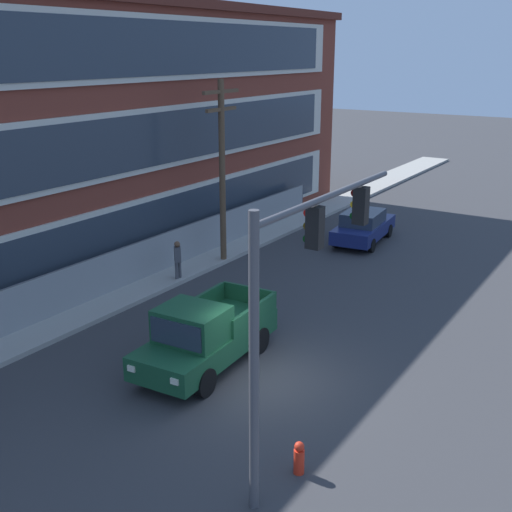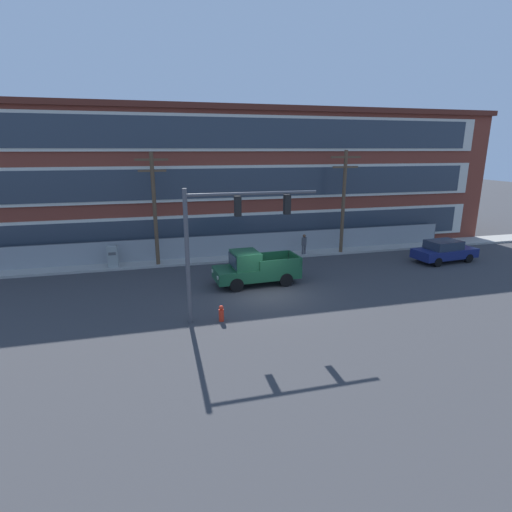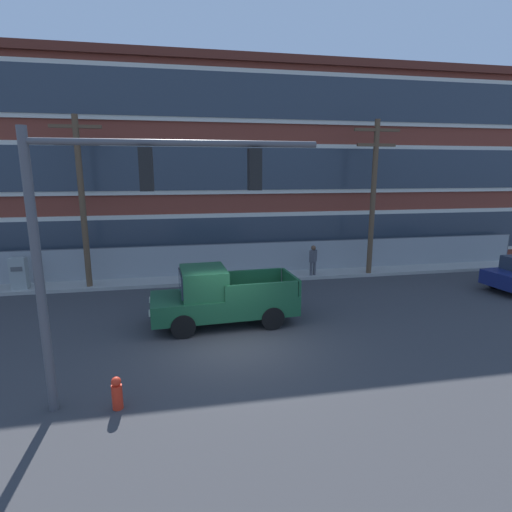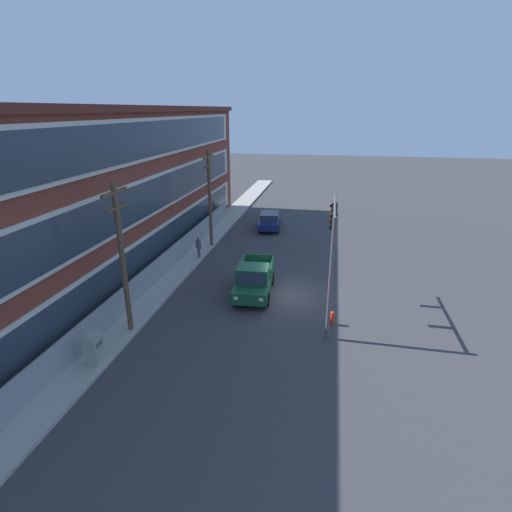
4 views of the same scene
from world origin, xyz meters
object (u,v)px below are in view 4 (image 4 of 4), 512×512
Objects in this scene: traffic_signal_mast at (333,243)px; utility_pole_near_corner at (122,254)px; pickup_truck_dark_green at (254,280)px; sedan_navy at (270,220)px; electrical_cabinet at (95,350)px; utility_pole_midblock at (210,195)px; pedestrian_near_cabinet at (199,247)px; fire_hydrant at (332,318)px.

utility_pole_near_corner reaches higher than traffic_signal_mast.
pickup_truck_dark_green is 1.10× the size of sedan_navy.
utility_pole_near_corner is at bearing 106.79° from traffic_signal_mast.
electrical_cabinet is (-2.93, 0.11, -3.42)m from utility_pole_near_corner.
sedan_navy is at bearing -32.16° from utility_pole_midblock.
utility_pole_midblock is 4.86× the size of electrical_cabinet.
pickup_truck_dark_green reaches higher than pedestrian_near_cabinet.
pickup_truck_dark_green is 3.06× the size of pedestrian_near_cabinet.
utility_pole_near_corner is 9.82× the size of fire_hydrant.
utility_pole_near_corner is at bearing -2.15° from electrical_cabinet.
pickup_truck_dark_green is 7.39m from pedestrian_near_cabinet.
traffic_signal_mast reaches higher than pedestrian_near_cabinet.
utility_pole_near_corner is (-5.47, 5.33, 3.25)m from pickup_truck_dark_green.
electrical_cabinet is (-5.89, 9.92, -3.63)m from traffic_signal_mast.
electrical_cabinet is at bearing 118.60° from fire_hydrant.
utility_pole_midblock reaches higher than fire_hydrant.
fire_hydrant is at bearing -121.12° from pickup_truck_dark_green.
traffic_signal_mast is at bearing -119.24° from pickup_truck_dark_green.
sedan_navy is at bearing -10.28° from electrical_cabinet.
traffic_signal_mast is 14.42m from utility_pole_midblock.
traffic_signal_mast is 3.67× the size of pedestrian_near_cabinet.
traffic_signal_mast is at bearing -128.35° from pedestrian_near_cabinet.
pedestrian_near_cabinet is at bearing 51.12° from fire_hydrant.
utility_pole_near_corner is at bearing 179.58° from pedestrian_near_cabinet.
traffic_signal_mast is at bearing -161.00° from sedan_navy.
sedan_navy reaches higher than fire_hydrant.
pedestrian_near_cabinet is 2.17× the size of fire_hydrant.
pickup_truck_dark_green is 0.68× the size of utility_pole_near_corner.
pickup_truck_dark_green is 8.30m from utility_pole_near_corner.
utility_pole_near_corner is at bearing 104.58° from fire_hydrant.
pickup_truck_dark_green is 6.63× the size of fire_hydrant.
sedan_navy is 9.95m from pedestrian_near_cabinet.
sedan_navy is (14.33, 1.32, -0.16)m from pickup_truck_dark_green.
electrical_cabinet is 0.94× the size of pedestrian_near_cabinet.
utility_pole_midblock is at bearing -1.48° from pedestrian_near_cabinet.
utility_pole_midblock reaches higher than sedan_navy.
pickup_truck_dark_green is at bearing -174.74° from sedan_navy.
pedestrian_near_cabinet reaches higher than electrical_cabinet.
utility_pole_midblock is 9.93× the size of fire_hydrant.
pickup_truck_dark_green is (2.51, 4.48, -3.46)m from traffic_signal_mast.
utility_pole_midblock reaches higher than traffic_signal_mast.
sedan_navy is 2.79× the size of pedestrian_near_cabinet.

